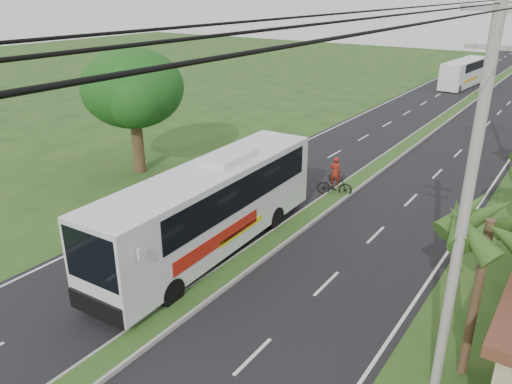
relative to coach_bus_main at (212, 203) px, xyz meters
The scene contains 11 objects.
ground 5.45m from the coach_bus_main, 68.71° to the right, with size 180.00×180.00×0.00m, color #21481A.
road_asphalt 15.64m from the coach_bus_main, 83.31° to the left, with size 14.00×160.00×0.02m, color black.
median_strip 15.63m from the coach_bus_main, 83.31° to the left, with size 1.20×160.00×0.18m.
lane_edge_left 16.29m from the coach_bus_main, 107.67° to the left, with size 0.12×160.00×0.01m, color silver.
lane_edge_right 17.71m from the coach_bus_main, 61.06° to the left, with size 0.12×160.00×0.01m, color silver.
palm_verge_a 11.20m from the coach_bus_main, ahead, with size 2.40×2.40×5.45m.
shade_tree 11.96m from the coach_bus_main, 152.39° to the left, with size 6.30×6.00×7.54m.
utility_pole_a 11.17m from the coach_bus_main, 14.29° to the right, with size 1.60×0.28×11.00m.
coach_bus_main is the anchor object (origin of this frame).
coach_bus_far 47.50m from the coach_bus_main, 91.07° to the left, with size 3.05×10.50×3.02m.
motorcyclist 8.89m from the coach_bus_main, 79.71° to the left, with size 2.00×1.15×2.24m.
Camera 1 is at (10.57, -10.16, 10.57)m, focal length 35.00 mm.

